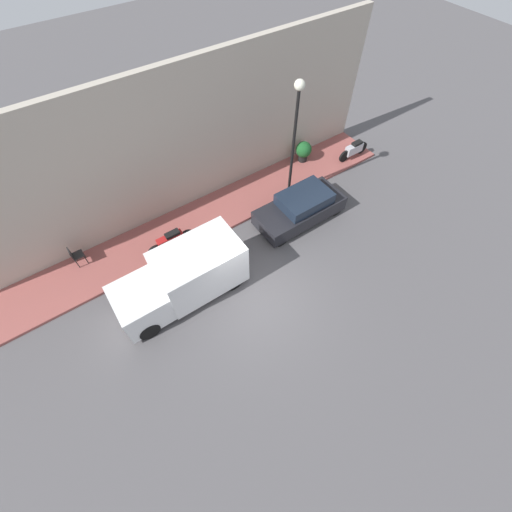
{
  "coord_description": "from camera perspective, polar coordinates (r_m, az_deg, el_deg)",
  "views": [
    {
      "loc": [
        -5.07,
        3.56,
        11.05
      ],
      "look_at": [
        1.14,
        -0.72,
        0.6
      ],
      "focal_mm": 24.0,
      "sensor_mm": 36.0,
      "label": 1
    }
  ],
  "objects": [
    {
      "name": "parked_car",
      "position": [
        14.59,
        7.45,
        8.0
      ],
      "size": [
        1.65,
        3.83,
        1.3
      ],
      "color": "black",
      "rests_on": "ground_plane"
    },
    {
      "name": "ground_plane",
      "position": [
        12.67,
        0.26,
        -6.54
      ],
      "size": [
        60.0,
        60.0,
        0.0
      ],
      "primitive_type": "plane",
      "color": "#514F51"
    },
    {
      "name": "streetlamp",
      "position": [
        13.67,
        6.64,
        21.29
      ],
      "size": [
        0.39,
        0.39,
        5.16
      ],
      "color": "black",
      "rests_on": "sidewalk"
    },
    {
      "name": "sidewalk",
      "position": [
        14.93,
        -9.41,
        5.85
      ],
      "size": [
        2.25,
        18.82,
        0.12
      ],
      "color": "#934C47",
      "rests_on": "ground_plane"
    },
    {
      "name": "potted_plant",
      "position": [
        17.36,
        7.93,
        17.02
      ],
      "size": [
        0.76,
        0.76,
        1.01
      ],
      "color": "black",
      "rests_on": "sidewalk"
    },
    {
      "name": "building_facade",
      "position": [
        13.89,
        -13.74,
        17.12
      ],
      "size": [
        0.3,
        18.82,
        5.98
      ],
      "color": "#B2A899",
      "rests_on": "ground_plane"
    },
    {
      "name": "cafe_chair",
      "position": [
        14.54,
        -27.89,
        0.13
      ],
      "size": [
        0.4,
        0.4,
        0.9
      ],
      "color": "#262626",
      "rests_on": "sidewalk"
    },
    {
      "name": "motorcycle_red",
      "position": [
        13.75,
        -13.99,
        2.45
      ],
      "size": [
        0.3,
        1.95,
        0.87
      ],
      "color": "#B21E1E",
      "rests_on": "sidewalk"
    },
    {
      "name": "delivery_van",
      "position": [
        12.11,
        -12.19,
        -3.59
      ],
      "size": [
        1.81,
        4.56,
        2.03
      ],
      "color": "white",
      "rests_on": "ground_plane"
    },
    {
      "name": "scooter_silver",
      "position": [
        18.14,
        16.0,
        16.7
      ],
      "size": [
        0.3,
        1.77,
        0.81
      ],
      "color": "#B7B7BF",
      "rests_on": "sidewalk"
    }
  ]
}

